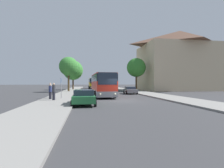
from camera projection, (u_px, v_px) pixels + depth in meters
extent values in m
plane|color=#38383A|center=(121.00, 101.00, 19.39)|extent=(300.00, 300.00, 0.00)
cube|color=gray|center=(56.00, 101.00, 18.33)|extent=(4.00, 120.00, 0.15)
cube|color=gray|center=(180.00, 99.00, 20.46)|extent=(4.00, 120.00, 0.15)
cube|color=#C6B28E|center=(180.00, 68.00, 45.89)|extent=(19.64, 13.24, 11.66)
pyramid|color=brown|center=(180.00, 38.00, 45.82)|extent=(19.64, 13.24, 3.97)
cube|color=gray|center=(102.00, 92.00, 25.57)|extent=(2.79, 10.32, 0.70)
cube|color=red|center=(102.00, 86.00, 25.56)|extent=(2.79, 10.32, 1.20)
cube|color=#232D3D|center=(102.00, 78.00, 25.55)|extent=(2.81, 10.12, 0.95)
cube|color=red|center=(102.00, 75.00, 25.55)|extent=(2.73, 10.12, 0.12)
cube|color=#232D3D|center=(108.00, 79.00, 20.47)|extent=(2.28, 0.12, 1.45)
sphere|color=#F4EAC1|center=(100.00, 94.00, 20.31)|extent=(0.24, 0.24, 0.24)
sphere|color=#F4EAC1|center=(115.00, 94.00, 20.63)|extent=(0.24, 0.24, 0.24)
cylinder|color=black|center=(95.00, 94.00, 22.32)|extent=(0.33, 1.01, 1.00)
cylinder|color=black|center=(115.00, 94.00, 22.76)|extent=(0.33, 1.01, 1.00)
cylinder|color=black|center=(92.00, 92.00, 28.38)|extent=(0.33, 1.01, 1.00)
cylinder|color=black|center=(108.00, 92.00, 28.82)|extent=(0.33, 1.01, 1.00)
cube|color=#238942|center=(98.00, 89.00, 39.15)|extent=(2.67, 11.03, 0.70)
cube|color=silver|center=(98.00, 85.00, 39.15)|extent=(2.67, 11.03, 1.14)
cube|color=#232D3D|center=(98.00, 80.00, 39.14)|extent=(2.69, 10.81, 0.95)
cube|color=silver|center=(98.00, 78.00, 39.13)|extent=(2.62, 10.81, 0.12)
cube|color=#232D3D|center=(99.00, 80.00, 33.67)|extent=(2.16, 0.11, 1.45)
sphere|color=#F4EAC1|center=(95.00, 90.00, 33.55)|extent=(0.24, 0.24, 0.24)
sphere|color=#F4EAC1|center=(104.00, 90.00, 33.77)|extent=(0.24, 0.24, 0.24)
cylinder|color=black|center=(93.00, 90.00, 35.74)|extent=(0.32, 1.01, 1.00)
cylinder|color=black|center=(105.00, 90.00, 36.04)|extent=(0.32, 1.01, 1.00)
cylinder|color=black|center=(92.00, 89.00, 42.27)|extent=(0.32, 1.01, 1.00)
cylinder|color=black|center=(102.00, 89.00, 42.57)|extent=(0.32, 1.01, 1.00)
cube|color=#2D2D2D|center=(93.00, 87.00, 53.85)|extent=(2.67, 11.21, 0.70)
cube|color=yellow|center=(93.00, 84.00, 53.84)|extent=(2.67, 11.21, 1.19)
cube|color=#232D3D|center=(93.00, 81.00, 53.83)|extent=(2.69, 10.98, 0.95)
cube|color=yellow|center=(93.00, 79.00, 53.82)|extent=(2.61, 10.98, 0.12)
cube|color=#232D3D|center=(94.00, 81.00, 48.28)|extent=(2.33, 0.08, 1.45)
sphere|color=#F4EAC1|center=(91.00, 87.00, 48.13)|extent=(0.24, 0.24, 0.24)
sphere|color=#F4EAC1|center=(98.00, 87.00, 48.42)|extent=(0.24, 0.24, 0.24)
cylinder|color=black|center=(90.00, 88.00, 50.33)|extent=(0.31, 1.00, 1.00)
cylinder|color=black|center=(98.00, 88.00, 50.74)|extent=(0.31, 1.00, 1.00)
cylinder|color=black|center=(89.00, 87.00, 56.95)|extent=(0.31, 1.00, 1.00)
cylinder|color=black|center=(97.00, 87.00, 57.37)|extent=(0.31, 1.00, 1.00)
cube|color=#236B38|center=(84.00, 98.00, 15.75)|extent=(1.93, 4.08, 0.59)
cube|color=#232D3D|center=(84.00, 92.00, 15.58)|extent=(1.69, 2.13, 0.48)
cylinder|color=black|center=(74.00, 100.00, 16.85)|extent=(0.20, 0.62, 0.62)
cylinder|color=black|center=(94.00, 100.00, 17.15)|extent=(0.20, 0.62, 0.62)
cylinder|color=black|center=(72.00, 103.00, 14.35)|extent=(0.20, 0.62, 0.62)
cylinder|color=black|center=(95.00, 103.00, 14.66)|extent=(0.20, 0.62, 0.62)
cube|color=slate|center=(130.00, 91.00, 30.96)|extent=(2.06, 4.18, 0.56)
cube|color=#232D3D|center=(130.00, 88.00, 31.12)|extent=(1.73, 2.21, 0.44)
cylinder|color=black|center=(137.00, 93.00, 29.79)|extent=(0.23, 0.63, 0.62)
cylinder|color=black|center=(127.00, 93.00, 29.61)|extent=(0.23, 0.63, 0.62)
cylinder|color=black|center=(134.00, 92.00, 32.31)|extent=(0.23, 0.63, 0.62)
cylinder|color=black|center=(124.00, 92.00, 32.14)|extent=(0.23, 0.63, 0.62)
cylinder|color=gray|center=(61.00, 88.00, 21.17)|extent=(0.08, 0.08, 2.48)
cube|color=#1E56A3|center=(61.00, 81.00, 21.17)|extent=(0.03, 0.45, 0.60)
cylinder|color=#23232D|center=(50.00, 95.00, 19.88)|extent=(0.30, 0.30, 0.81)
cylinder|color=navy|center=(50.00, 89.00, 19.87)|extent=(0.36, 0.36, 0.68)
sphere|color=tan|center=(50.00, 85.00, 19.87)|extent=(0.22, 0.22, 0.22)
cylinder|color=#23232D|center=(54.00, 96.00, 18.75)|extent=(0.30, 0.30, 0.87)
cylinder|color=#333338|center=(54.00, 89.00, 18.74)|extent=(0.36, 0.36, 0.72)
sphere|color=tan|center=(54.00, 84.00, 18.73)|extent=(0.24, 0.24, 0.24)
cylinder|color=#23232D|center=(50.00, 94.00, 21.90)|extent=(0.30, 0.30, 0.87)
cylinder|color=#B2A899|center=(50.00, 88.00, 21.89)|extent=(0.36, 0.36, 0.73)
sphere|color=tan|center=(50.00, 84.00, 21.89)|extent=(0.24, 0.24, 0.24)
cylinder|color=#47331E|center=(73.00, 83.00, 48.49)|extent=(0.40, 0.40, 3.25)
sphere|color=#387F33|center=(73.00, 70.00, 48.46)|extent=(5.44, 5.44, 5.44)
cylinder|color=#513D23|center=(69.00, 82.00, 37.54)|extent=(0.40, 0.40, 3.84)
sphere|color=#387F33|center=(69.00, 66.00, 37.51)|extent=(4.04, 4.04, 4.04)
cylinder|color=#47331E|center=(136.00, 83.00, 40.69)|extent=(0.40, 0.40, 3.72)
sphere|color=#2D7028|center=(136.00, 68.00, 40.65)|extent=(4.41, 4.41, 4.41)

